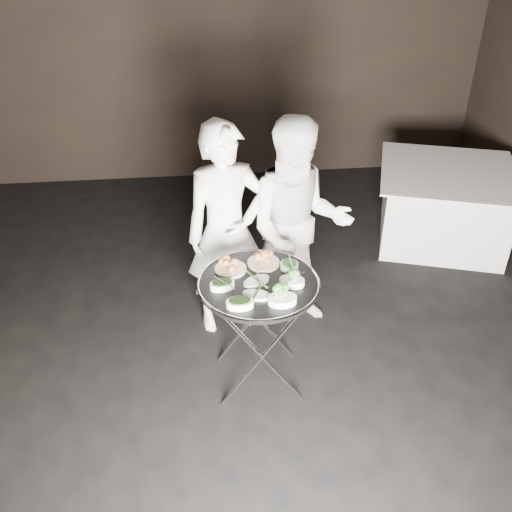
{
  "coord_description": "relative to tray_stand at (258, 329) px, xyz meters",
  "views": [
    {
      "loc": [
        -0.28,
        -2.98,
        2.95
      ],
      "look_at": [
        0.06,
        0.11,
        0.95
      ],
      "focal_mm": 40.0,
      "sensor_mm": 36.0,
      "label": 1
    }
  ],
  "objects": [
    {
      "name": "potato_plate_a",
      "position": [
        -0.17,
        0.16,
        0.41
      ],
      "size": [
        0.21,
        0.21,
        0.08
      ],
      "rotation": [
        0.0,
        0.0,
        -0.27
      ],
      "color": "beige",
      "rests_on": "serving_tray"
    },
    {
      "name": "waiter_left",
      "position": [
        -0.16,
        0.68,
        0.37
      ],
      "size": [
        0.69,
        0.53,
        1.67
      ],
      "primitive_type": "imported",
      "rotation": [
        0.0,
        0.0,
        0.24
      ],
      "color": "white",
      "rests_on": "floor"
    },
    {
      "name": "greens_bowl",
      "position": [
        0.22,
        0.13,
        0.41
      ],
      "size": [
        0.12,
        0.12,
        0.07
      ],
      "rotation": [
        0.0,
        0.0,
        -0.29
      ],
      "color": "white",
      "rests_on": "serving_tray"
    },
    {
      "name": "spinach_bowl_a",
      "position": [
        -0.23,
        -0.04,
        0.41
      ],
      "size": [
        0.17,
        0.13,
        0.06
      ],
      "rotation": [
        0.0,
        0.0,
        0.2
      ],
      "color": "white",
      "rests_on": "serving_tray"
    },
    {
      "name": "tray_stand",
      "position": [
        0.0,
        0.0,
        0.0
      ],
      "size": [
        0.56,
        0.48,
        0.83
      ],
      "rotation": [
        0.0,
        0.0,
        -0.09
      ],
      "color": "silver",
      "rests_on": "floor"
    },
    {
      "name": "wall_back",
      "position": [
        -0.06,
        3.56,
        1.04
      ],
      "size": [
        6.0,
        0.05,
        3.0
      ],
      "primitive_type": "cube",
      "color": "black",
      "rests_on": "floor"
    },
    {
      "name": "broccoli_bowl_b",
      "position": [
        0.12,
        -0.23,
        0.41
      ],
      "size": [
        0.18,
        0.13,
        0.07
      ],
      "rotation": [
        0.0,
        0.0,
        0.04
      ],
      "color": "white",
      "rests_on": "serving_tray"
    },
    {
      "name": "asparagus_plate_a",
      "position": [
        -0.01,
        0.0,
        0.4
      ],
      "size": [
        0.21,
        0.18,
        0.04
      ],
      "rotation": [
        0.0,
        0.0,
        0.51
      ],
      "color": "white",
      "rests_on": "serving_tray"
    },
    {
      "name": "spinach_bowl_b",
      "position": [
        -0.14,
        -0.24,
        0.41
      ],
      "size": [
        0.17,
        0.11,
        0.07
      ],
      "rotation": [
        0.0,
        0.0,
        -0.02
      ],
      "color": "white",
      "rests_on": "serving_tray"
    },
    {
      "name": "serving_utensils",
      "position": [
        0.02,
        0.07,
        0.43
      ],
      "size": [
        0.58,
        0.42,
        0.01
      ],
      "color": "silver",
      "rests_on": "serving_tray"
    },
    {
      "name": "serving_tray",
      "position": [
        -0.0,
        0.0,
        0.37
      ],
      "size": [
        0.79,
        0.79,
        0.04
      ],
      "color": "black",
      "rests_on": "tray_stand"
    },
    {
      "name": "asparagus_plate_b",
      "position": [
        -0.03,
        -0.15,
        0.4
      ],
      "size": [
        0.2,
        0.16,
        0.04
      ],
      "rotation": [
        0.0,
        0.0,
        -0.37
      ],
      "color": "white",
      "rests_on": "serving_tray"
    },
    {
      "name": "waiter_right",
      "position": [
        0.37,
        0.68,
        0.38
      ],
      "size": [
        0.84,
        0.66,
        1.68
      ],
      "primitive_type": "imported",
      "rotation": [
        0.0,
        0.0,
        -0.03
      ],
      "color": "white",
      "rests_on": "floor"
    },
    {
      "name": "potato_plate_b",
      "position": [
        0.06,
        0.21,
        0.42
      ],
      "size": [
        0.22,
        0.22,
        0.08
      ],
      "rotation": [
        0.0,
        0.0,
        -0.4
      ],
      "color": "beige",
      "rests_on": "serving_tray"
    },
    {
      "name": "floor",
      "position": [
        -0.06,
        0.04,
        -0.49
      ],
      "size": [
        6.0,
        7.0,
        0.05
      ],
      "primitive_type": "cube",
      "color": "black",
      "rests_on": "ground"
    },
    {
      "name": "broccoli_bowl_a",
      "position": [
        0.21,
        -0.05,
        0.41
      ],
      "size": [
        0.19,
        0.16,
        0.07
      ],
      "rotation": [
        0.0,
        0.0,
        -0.29
      ],
      "color": "white",
      "rests_on": "serving_tray"
    },
    {
      "name": "dining_table",
      "position": [
        2.02,
        1.78,
        -0.1
      ],
      "size": [
        1.26,
        1.26,
        0.72
      ],
      "rotation": [
        0.0,
        0.0,
        -0.31
      ],
      "color": "white",
      "rests_on": "floor"
    }
  ]
}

